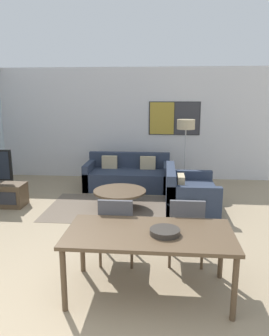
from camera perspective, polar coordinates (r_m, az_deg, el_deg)
name	(u,v)px	position (r m, az deg, el deg)	size (l,w,h in m)	color
wall_back	(125,124)	(8.44, -1.68, 7.71)	(7.44, 0.09, 2.80)	silver
area_rug	(120,208)	(6.34, -2.55, -7.00)	(2.77, 1.66, 0.01)	#706051
sofa_main	(128,176)	(7.66, -1.12, -1.45)	(1.93, 0.95, 0.78)	#2D384C
sofa_side	(187,195)	(6.37, 9.09, -4.59)	(0.95, 1.36, 0.78)	#2D384C
coffee_table	(120,195)	(6.26, -2.58, -4.67)	(1.00, 1.00, 0.36)	brown
dining_table	(149,238)	(3.57, 2.59, -12.05)	(1.79, 0.88, 0.72)	brown
dining_chair_left	(117,226)	(4.23, -3.06, -10.14)	(0.46, 0.46, 0.90)	#4C4C51
dining_chair_centre	(186,227)	(4.26, 8.95, -10.11)	(0.46, 0.46, 0.90)	#4C4C51
fruit_bowl	(165,231)	(3.48, 5.31, -10.91)	(0.32, 0.32, 0.06)	#332D28
floor_lamp	(186,129)	(7.53, 8.93, 6.81)	(0.40, 0.40, 1.59)	#2D2D33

